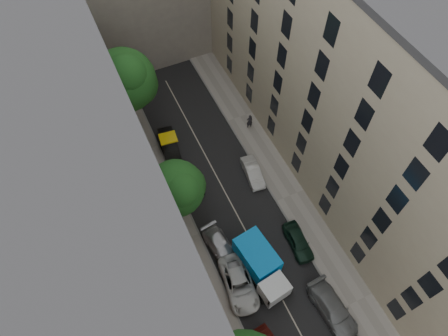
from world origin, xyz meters
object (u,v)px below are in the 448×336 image
car_right_2 (298,241)px  car_left_2 (239,284)px  car_right_3 (253,172)px  tree_mid (177,190)px  lamp_post (188,248)px  tree_far (126,82)px  car_left_3 (221,247)px  pedestrian (250,121)px  car_left_5 (169,145)px  tarp_truck (261,266)px  car_right_1 (333,309)px  car_left_4 (189,180)px

car_right_2 → car_left_2: bearing=-164.9°
car_right_3 → tree_mid: bearing=-164.8°
lamp_post → tree_far: bearing=87.8°
car_left_3 → tree_mid: (-1.89, 4.58, 4.12)m
car_right_2 → pedestrian: bearing=85.7°
car_left_5 → pedestrian: size_ratio=2.40×
tree_far → pedestrian: size_ratio=5.58×
car_left_2 → pedestrian: (8.55, 15.08, 0.35)m
car_right_3 → car_left_3: bearing=-129.8°
tarp_truck → car_right_3: (3.86, 9.05, -0.87)m
car_left_3 → car_right_1: bearing=-62.6°
tarp_truck → car_right_2: bearing=3.5°
tree_mid → pedestrian: (10.44, 6.89, -3.71)m
car_left_2 → car_left_5: car_left_5 is taller
car_left_4 → car_right_1: bearing=-73.6°
tree_mid → tree_far: (-0.48, 11.51, 2.29)m
car_left_3 → car_right_1: 10.44m
tree_far → car_right_3: bearing=-50.6°
lamp_post → tree_mid: bearing=77.4°
car_right_3 → lamp_post: bearing=-139.4°
car_left_3 → car_left_4: (0.00, 7.60, 0.07)m
pedestrian → tree_far: bearing=-15.4°
car_left_2 → car_right_2: 6.51m
tarp_truck → car_left_4: tarp_truck is taller
car_left_3 → car_left_5: size_ratio=1.02×
tree_far → lamp_post: size_ratio=1.54×
tarp_truck → tree_mid: size_ratio=0.85×
car_left_2 → tarp_truck: bearing=16.9°
car_right_2 → pedestrian: (2.15, 13.88, 0.40)m
car_left_3 → car_left_4: car_left_4 is taller
lamp_post → pedestrian: lamp_post is taller
car_left_3 → car_right_3: size_ratio=1.18×
car_right_1 → car_right_3: bearing=85.7°
car_right_1 → pedestrian: 20.23m
car_right_3 → tree_far: tree_far is taller
car_left_5 → tree_far: tree_far is taller
car_left_3 → car_left_5: 12.34m
tarp_truck → lamp_post: bearing=142.9°
car_left_4 → tree_far: (-2.37, 8.49, 6.34)m
car_right_1 → car_right_3: car_right_1 is taller
car_right_3 → car_right_1: bearing=-84.0°
car_right_3 → lamp_post: (-9.07, -6.14, 3.63)m
car_left_4 → lamp_post: 9.19m
car_left_3 → car_left_5: bearing=83.8°
tree_mid → pedestrian: bearing=33.4°
car_left_5 → tree_far: size_ratio=0.43×
pedestrian → car_left_2: bearing=67.9°
tree_mid → car_right_1: bearing=-59.3°
car_left_3 → car_left_5: (-0.23, 12.34, 0.07)m
car_left_2 → car_right_1: (5.94, -4.98, 0.02)m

